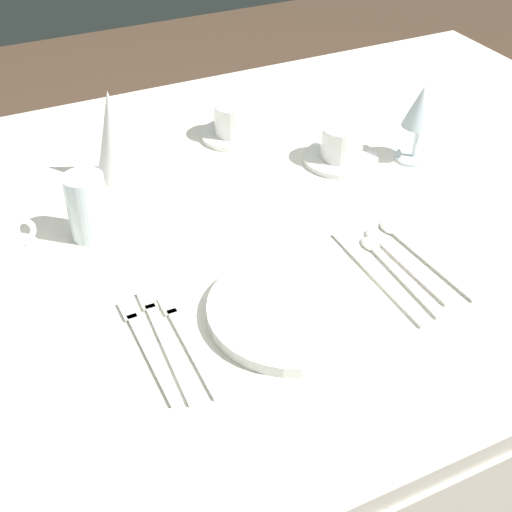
# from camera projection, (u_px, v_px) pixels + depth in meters

# --- Properties ---
(ground_plane) EXTENTS (6.00, 6.00, 0.00)m
(ground_plane) POSITION_uv_depth(u_px,v_px,m) (237.00, 479.00, 1.62)
(ground_plane) COLOR #4C3828
(dining_table) EXTENTS (1.80, 1.11, 0.74)m
(dining_table) POSITION_uv_depth(u_px,v_px,m) (231.00, 257.00, 1.21)
(dining_table) COLOR silver
(dining_table) RESTS_ON ground
(dinner_plate) EXTENTS (0.24, 0.24, 0.02)m
(dinner_plate) POSITION_uv_depth(u_px,v_px,m) (293.00, 310.00, 0.97)
(dinner_plate) COLOR white
(dinner_plate) RESTS_ON dining_table
(fork_outer) EXTENTS (0.02, 0.21, 0.00)m
(fork_outer) POSITION_uv_depth(u_px,v_px,m) (186.00, 339.00, 0.93)
(fork_outer) COLOR beige
(fork_outer) RESTS_ON dining_table
(fork_inner) EXTENTS (0.03, 0.23, 0.00)m
(fork_inner) POSITION_uv_depth(u_px,v_px,m) (164.00, 338.00, 0.94)
(fork_inner) COLOR beige
(fork_inner) RESTS_ON dining_table
(fork_salad) EXTENTS (0.02, 0.21, 0.00)m
(fork_salad) POSITION_uv_depth(u_px,v_px,m) (146.00, 344.00, 0.93)
(fork_salad) COLOR beige
(fork_salad) RESTS_ON dining_table
(dinner_knife) EXTENTS (0.02, 0.24, 0.00)m
(dinner_knife) POSITION_uv_depth(u_px,v_px,m) (379.00, 278.00, 1.04)
(dinner_knife) COLOR beige
(dinner_knife) RESTS_ON dining_table
(spoon_soup) EXTENTS (0.03, 0.21, 0.01)m
(spoon_soup) POSITION_uv_depth(u_px,v_px,m) (390.00, 265.00, 1.06)
(spoon_soup) COLOR beige
(spoon_soup) RESTS_ON dining_table
(spoon_dessert) EXTENTS (0.03, 0.21, 0.01)m
(spoon_dessert) POSITION_uv_depth(u_px,v_px,m) (395.00, 255.00, 1.08)
(spoon_dessert) COLOR beige
(spoon_dessert) RESTS_ON dining_table
(spoon_tea) EXTENTS (0.03, 0.22, 0.01)m
(spoon_tea) POSITION_uv_depth(u_px,v_px,m) (414.00, 249.00, 1.09)
(spoon_tea) COLOR beige
(spoon_tea) RESTS_ON dining_table
(saucer_left) EXTENTS (0.13, 0.13, 0.01)m
(saucer_left) POSITION_uv_depth(u_px,v_px,m) (234.00, 135.00, 1.39)
(saucer_left) COLOR white
(saucer_left) RESTS_ON dining_table
(coffee_cup_left) EXTENTS (0.10, 0.08, 0.06)m
(coffee_cup_left) POSITION_uv_depth(u_px,v_px,m) (234.00, 118.00, 1.36)
(coffee_cup_left) COLOR white
(coffee_cup_left) RESTS_ON saucer_left
(saucer_right) EXTENTS (0.13, 0.13, 0.01)m
(saucer_right) POSITION_uv_depth(u_px,v_px,m) (1.00, 260.00, 1.07)
(saucer_right) COLOR white
(saucer_right) RESTS_ON dining_table
(saucer_far) EXTENTS (0.14, 0.14, 0.01)m
(saucer_far) POSITION_uv_depth(u_px,v_px,m) (340.00, 158.00, 1.31)
(saucer_far) COLOR white
(saucer_far) RESTS_ON dining_table
(coffee_cup_far) EXTENTS (0.10, 0.08, 0.06)m
(coffee_cup_far) POSITION_uv_depth(u_px,v_px,m) (343.00, 142.00, 1.29)
(coffee_cup_far) COLOR white
(coffee_cup_far) RESTS_ON saucer_far
(wine_glass_right) EXTENTS (0.07, 0.07, 0.15)m
(wine_glass_right) POSITION_uv_depth(u_px,v_px,m) (421.00, 111.00, 1.26)
(wine_glass_right) COLOR silver
(wine_glass_right) RESTS_ON dining_table
(drink_tumbler) EXTENTS (0.06, 0.06, 0.11)m
(drink_tumbler) POSITION_uv_depth(u_px,v_px,m) (88.00, 210.00, 1.10)
(drink_tumbler) COLOR silver
(drink_tumbler) RESTS_ON dining_table
(napkin_folded) EXTENTS (0.08, 0.08, 0.17)m
(napkin_folded) POSITION_uv_depth(u_px,v_px,m) (113.00, 135.00, 1.22)
(napkin_folded) COLOR white
(napkin_folded) RESTS_ON dining_table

